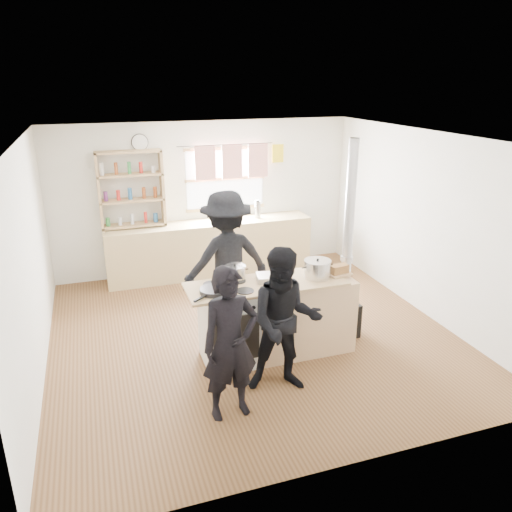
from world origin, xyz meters
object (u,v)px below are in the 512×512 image
at_px(cooking_island, 277,317).
at_px(skillet_greens, 214,290).
at_px(person_far, 227,260).
at_px(roast_tray, 270,277).
at_px(person_near_left, 230,344).
at_px(stockpot_counter, 317,269).
at_px(bread_board, 339,271).
at_px(flue_heater, 345,287).
at_px(stockpot_stove, 235,273).
at_px(thermos, 258,210).
at_px(person_near_right, 285,321).

height_order(cooking_island, skillet_greens, skillet_greens).
bearing_deg(cooking_island, person_far, 111.79).
relative_size(roast_tray, person_near_left, 0.22).
xyz_separation_m(stockpot_counter, bread_board, (0.28, -0.01, -0.06)).
height_order(stockpot_counter, person_far, person_far).
bearing_deg(cooking_island, person_near_left, -131.59).
height_order(cooking_island, bread_board, bread_board).
height_order(bread_board, flue_heater, flue_heater).
xyz_separation_m(skillet_greens, stockpot_stove, (0.32, 0.29, 0.06)).
bearing_deg(roast_tray, bread_board, -5.91).
relative_size(thermos, skillet_greens, 0.65).
xyz_separation_m(cooking_island, person_near_left, (-0.84, -0.95, 0.31)).
bearing_deg(stockpot_counter, thermos, 85.75).
bearing_deg(stockpot_counter, stockpot_stove, 165.75).
bearing_deg(bread_board, skillet_greens, -178.35).
distance_m(bread_board, person_far, 1.47).
xyz_separation_m(roast_tray, bread_board, (0.84, -0.09, 0.01)).
distance_m(cooking_island, stockpot_stove, 0.74).
relative_size(thermos, person_near_left, 0.19).
height_order(stockpot_counter, flue_heater, flue_heater).
bearing_deg(skillet_greens, stockpot_counter, 2.28).
xyz_separation_m(stockpot_counter, person_far, (-0.85, 0.94, -0.12)).
xyz_separation_m(roast_tray, person_far, (-0.28, 0.86, -0.06)).
bearing_deg(person_far, person_near_right, 89.98).
distance_m(thermos, cooking_island, 2.91).
bearing_deg(person_far, stockpot_counter, 125.82).
bearing_deg(person_near_left, stockpot_counter, 29.05).
bearing_deg(skillet_greens, person_near_left, -94.21).
height_order(bread_board, person_near_right, person_near_right).
xyz_separation_m(person_near_left, person_far, (0.48, 1.85, 0.14)).
distance_m(cooking_island, flue_heater, 1.00).
height_order(thermos, stockpot_counter, thermos).
xyz_separation_m(bread_board, person_near_right, (-0.95, -0.67, -0.19)).
xyz_separation_m(stockpot_stove, person_far, (0.09, 0.70, -0.10)).
height_order(flue_heater, person_far, flue_heater).
relative_size(stockpot_stove, stockpot_counter, 0.76).
height_order(skillet_greens, stockpot_counter, stockpot_counter).
xyz_separation_m(stockpot_counter, person_near_left, (-1.32, -0.92, -0.26)).
distance_m(bread_board, flue_heater, 0.42).
relative_size(thermos, stockpot_counter, 0.90).
bearing_deg(flue_heater, thermos, 96.08).
bearing_deg(skillet_greens, stockpot_stove, 41.44).
bearing_deg(cooking_island, thermos, 76.01).
bearing_deg(stockpot_counter, cooking_island, 176.68).
bearing_deg(skillet_greens, person_far, 67.38).
bearing_deg(bread_board, stockpot_counter, 178.89).
bearing_deg(person_far, flue_heater, 144.41).
distance_m(cooking_island, person_near_right, 0.80).
xyz_separation_m(person_near_left, person_near_right, (0.65, 0.24, 0.02)).
height_order(skillet_greens, roast_tray, roast_tray).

